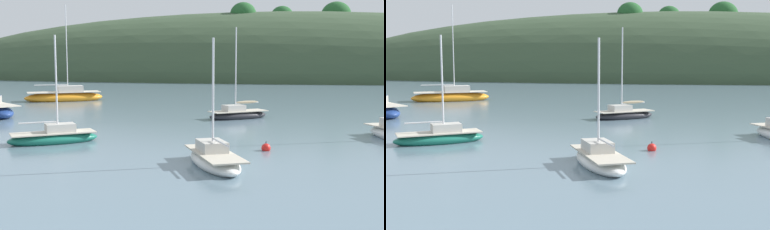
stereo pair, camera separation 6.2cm
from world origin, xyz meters
The scene contains 6 objects.
far_shoreline_hill centered at (0.01, 93.62, 0.03)m, with size 150.00×36.00×28.62m.
sailboat_blue_center centered at (2.35, 12.66, 0.30)m, with size 3.41×4.83×5.32m.
sailboat_yellow_far centered at (1.67, 28.64, 0.32)m, with size 4.64×4.02×6.66m.
sailboat_black_sloop centered at (-6.56, 16.56, 0.30)m, with size 4.58×3.91×5.67m.
sailboat_white_near centered at (-17.07, 39.94, 0.45)m, with size 7.95×6.26×9.90m.
mooring_buoy_outer centered at (4.25, 16.50, 0.12)m, with size 0.44×0.44×0.54m.
Camera 1 is at (5.27, -6.84, 4.37)m, focal length 46.50 mm.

